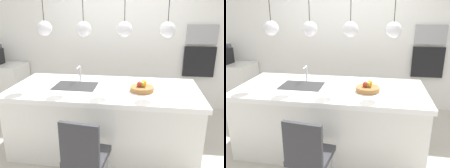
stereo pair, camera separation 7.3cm
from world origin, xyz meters
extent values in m
plane|color=#BCB7AD|center=(0.00, 0.00, 0.00)|extent=(6.60, 6.60, 0.00)
cube|color=white|center=(0.00, 1.65, 1.30)|extent=(6.00, 0.10, 2.60)
cube|color=white|center=(0.00, 0.00, 0.41)|extent=(2.37, 1.05, 0.83)
cube|color=white|center=(0.00, 0.00, 0.86)|extent=(2.43, 1.11, 0.06)
cube|color=#2D2D30|center=(-0.39, 0.00, 0.88)|extent=(0.56, 0.40, 0.02)
cylinder|color=silver|center=(-0.39, 0.24, 1.00)|extent=(0.02, 0.02, 0.22)
cylinder|color=silver|center=(-0.39, 0.16, 1.10)|extent=(0.02, 0.16, 0.02)
cylinder|color=#9E6B38|center=(0.49, -0.08, 0.92)|extent=(0.30, 0.30, 0.06)
sphere|color=#B22D1E|center=(0.46, -0.09, 0.98)|extent=(0.08, 0.08, 0.08)
sphere|color=olive|center=(0.49, -0.08, 0.97)|extent=(0.07, 0.07, 0.07)
sphere|color=orange|center=(0.50, -0.08, 0.97)|extent=(0.07, 0.07, 0.07)
ellipsoid|color=yellow|center=(0.51, -0.03, 1.00)|extent=(0.10, 0.19, 0.09)
cube|color=white|center=(-2.40, 1.28, 0.41)|extent=(1.10, 0.60, 0.83)
cube|color=#4C515B|center=(-2.37, 1.36, 1.17)|extent=(0.14, 0.11, 0.08)
cube|color=#9E9EA3|center=(1.50, 1.58, 1.43)|extent=(0.54, 0.08, 0.34)
cube|color=black|center=(1.50, 1.58, 0.93)|extent=(0.56, 0.08, 0.56)
cube|color=#333338|center=(-0.03, -0.86, 0.43)|extent=(0.45, 0.46, 0.06)
cube|color=#333338|center=(-0.05, -1.05, 0.68)|extent=(0.39, 0.08, 0.43)
cylinder|color=#B2B2B7|center=(0.16, -0.70, 0.20)|extent=(0.04, 0.04, 0.40)
cylinder|color=#B2B2B7|center=(-0.19, -0.66, 0.20)|extent=(0.04, 0.04, 0.40)
sphere|color=silver|center=(-0.75, 0.00, 1.63)|extent=(0.19, 0.19, 0.19)
sphere|color=silver|center=(-0.25, 0.00, 1.63)|extent=(0.19, 0.19, 0.19)
sphere|color=silver|center=(0.25, 0.00, 1.63)|extent=(0.19, 0.19, 0.19)
sphere|color=silver|center=(0.75, 0.00, 1.63)|extent=(0.19, 0.19, 0.19)
camera|label=1|loc=(0.50, -2.84, 1.86)|focal=37.41mm
camera|label=2|loc=(0.58, -2.83, 1.86)|focal=37.41mm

